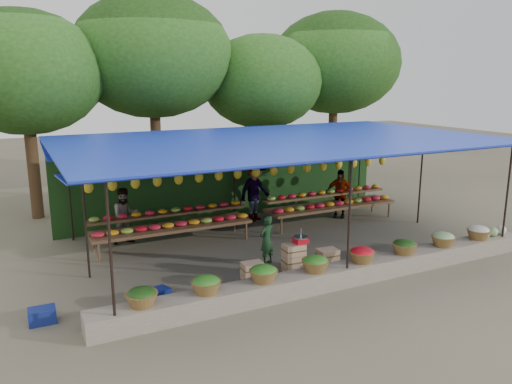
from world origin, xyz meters
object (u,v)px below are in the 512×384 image
blue_crate_back (158,296)px  weighing_scale (301,240)px  vendor_seated (267,240)px  blue_crate_front (42,316)px  crate_counter (292,264)px

blue_crate_back → weighing_scale: bearing=-21.8°
vendor_seated → blue_crate_front: vendor_seated is taller
blue_crate_back → blue_crate_front: bearing=158.2°
vendor_seated → weighing_scale: bearing=85.9°
vendor_seated → blue_crate_front: (-4.96, -0.79, -0.45)m
crate_counter → vendor_seated: 1.04m
weighing_scale → vendor_seated: bearing=108.1°
vendor_seated → blue_crate_front: size_ratio=2.56×
crate_counter → vendor_seated: size_ratio=2.00×
weighing_scale → blue_crate_front: 5.33m
crate_counter → blue_crate_back: (-2.98, 0.12, -0.18)m
crate_counter → blue_crate_back: crate_counter is taller
crate_counter → vendor_seated: vendor_seated is taller
blue_crate_front → blue_crate_back: bearing=-0.9°
weighing_scale → vendor_seated: vendor_seated is taller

